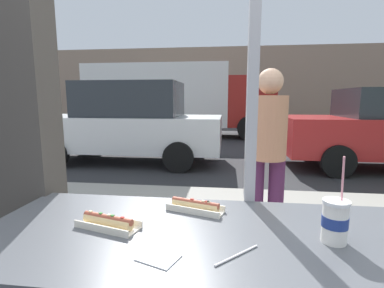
% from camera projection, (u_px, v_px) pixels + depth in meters
% --- Properties ---
extents(ground_plane, '(60.00, 60.00, 0.00)m').
position_uv_depth(ground_plane, '(230.00, 145.00, 9.33)').
color(ground_plane, '#2D2D30').
extents(sidewalk_strip, '(16.00, 2.80, 0.13)m').
position_uv_depth(sidewalk_strip, '(236.00, 234.00, 3.05)').
color(sidewalk_strip, '#9E998E').
rests_on(sidewalk_strip, ground).
extents(window_wall, '(2.84, 0.20, 2.90)m').
position_uv_depth(window_wall, '(255.00, 25.00, 1.28)').
color(window_wall, '#423D38').
rests_on(window_wall, ground).
extents(building_facade_far, '(28.00, 1.20, 4.85)m').
position_uv_depth(building_facade_far, '(230.00, 85.00, 19.19)').
color(building_facade_far, gray).
rests_on(building_facade_far, ground).
extents(soda_cup_left, '(0.09, 0.09, 0.31)m').
position_uv_depth(soda_cup_left, '(335.00, 221.00, 0.97)').
color(soda_cup_left, white).
rests_on(soda_cup_left, window_counter).
extents(hotdog_tray_near, '(0.26, 0.16, 0.05)m').
position_uv_depth(hotdog_tray_near, '(108.00, 222.00, 1.09)').
color(hotdog_tray_near, beige).
rests_on(hotdog_tray_near, window_counter).
extents(hotdog_tray_far, '(0.26, 0.16, 0.05)m').
position_uv_depth(hotdog_tray_far, '(195.00, 206.00, 1.25)').
color(hotdog_tray_far, silver).
rests_on(hotdog_tray_far, window_counter).
extents(loose_straw, '(0.14, 0.14, 0.01)m').
position_uv_depth(loose_straw, '(237.00, 255.00, 0.89)').
color(loose_straw, white).
rests_on(loose_straw, window_counter).
extents(napkin_wrapper, '(0.14, 0.13, 0.00)m').
position_uv_depth(napkin_wrapper, '(158.00, 258.00, 0.88)').
color(napkin_wrapper, white).
rests_on(napkin_wrapper, window_counter).
extents(parked_car_white, '(4.44, 1.89, 1.89)m').
position_uv_depth(parked_car_white, '(129.00, 123.00, 6.74)').
color(parked_car_white, silver).
rests_on(parked_car_white, ground).
extents(box_truck, '(7.34, 2.44, 2.83)m').
position_uv_depth(box_truck, '(177.00, 97.00, 11.53)').
color(box_truck, silver).
rests_on(box_truck, ground).
extents(pedestrian, '(0.32, 0.32, 1.63)m').
position_uv_depth(pedestrian, '(268.00, 149.00, 2.53)').
color(pedestrian, '#4A2044').
rests_on(pedestrian, sidewalk_strip).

